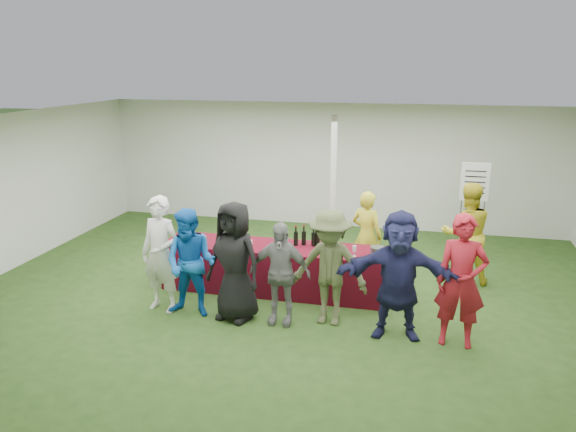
% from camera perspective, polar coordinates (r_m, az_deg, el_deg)
% --- Properties ---
extents(ground, '(60.00, 60.00, 0.00)m').
position_cam_1_polar(ground, '(8.95, -0.03, -7.90)').
color(ground, '#284719').
rests_on(ground, ground).
extents(tent, '(10.00, 10.00, 10.00)m').
position_cam_1_polar(tent, '(9.55, 4.58, 2.10)').
color(tent, white).
rests_on(tent, ground).
extents(serving_table, '(3.60, 0.80, 0.75)m').
position_cam_1_polar(serving_table, '(8.95, -1.25, -5.33)').
color(serving_table, '#590813').
rests_on(serving_table, ground).
extents(wine_bottles, '(0.60, 0.13, 0.32)m').
position_cam_1_polar(wine_bottles, '(8.79, 2.45, -2.30)').
color(wine_bottles, black).
rests_on(wine_bottles, serving_table).
extents(wine_glasses, '(2.75, 0.15, 0.16)m').
position_cam_1_polar(wine_glasses, '(8.74, -5.59, -2.53)').
color(wine_glasses, silver).
rests_on(wine_glasses, serving_table).
extents(water_bottle, '(0.07, 0.07, 0.23)m').
position_cam_1_polar(water_bottle, '(8.83, -0.20, -2.32)').
color(water_bottle, silver).
rests_on(water_bottle, serving_table).
extents(bar_towel, '(0.25, 0.18, 0.03)m').
position_cam_1_polar(bar_towel, '(8.61, 9.33, -3.61)').
color(bar_towel, white).
rests_on(bar_towel, serving_table).
extents(dump_bucket, '(0.21, 0.21, 0.18)m').
position_cam_1_polar(dump_bucket, '(8.34, 9.05, -3.71)').
color(dump_bucket, slate).
rests_on(dump_bucket, serving_table).
extents(wine_list_sign, '(0.50, 0.03, 1.80)m').
position_cam_1_polar(wine_list_sign, '(10.69, 18.40, 2.60)').
color(wine_list_sign, slate).
rests_on(wine_list_sign, ground).
extents(staff_pourer, '(0.65, 0.56, 1.52)m').
position_cam_1_polar(staff_pourer, '(9.38, 7.99, -2.00)').
color(staff_pourer, gold).
rests_on(staff_pourer, ground).
extents(staff_back, '(0.95, 0.81, 1.69)m').
position_cam_1_polar(staff_back, '(9.56, 17.67, -1.72)').
color(staff_back, gold).
rests_on(staff_back, ground).
extents(customer_0, '(0.69, 0.52, 1.72)m').
position_cam_1_polar(customer_0, '(8.32, -12.80, -3.81)').
color(customer_0, silver).
rests_on(customer_0, ground).
extents(customer_1, '(0.78, 0.62, 1.58)m').
position_cam_1_polar(customer_1, '(8.09, -9.84, -4.74)').
color(customer_1, blue).
rests_on(customer_1, ground).
extents(customer_2, '(0.95, 0.75, 1.71)m').
position_cam_1_polar(customer_2, '(7.88, -5.46, -4.61)').
color(customer_2, black).
rests_on(customer_2, ground).
extents(customer_3, '(0.86, 0.37, 1.47)m').
position_cam_1_polar(customer_3, '(7.76, -0.84, -5.83)').
color(customer_3, gray).
rests_on(customer_3, ground).
extents(customer_4, '(1.12, 0.72, 1.64)m').
position_cam_1_polar(customer_4, '(7.73, 4.27, -5.25)').
color(customer_4, '#4B532F').
rests_on(customer_4, ground).
extents(customer_5, '(1.63, 0.61, 1.73)m').
position_cam_1_polar(customer_5, '(7.48, 11.15, -5.90)').
color(customer_5, '#1C1E46').
rests_on(customer_5, ground).
extents(customer_6, '(0.65, 0.44, 1.74)m').
position_cam_1_polar(customer_6, '(7.45, 17.19, -6.35)').
color(customer_6, maroon).
rests_on(customer_6, ground).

